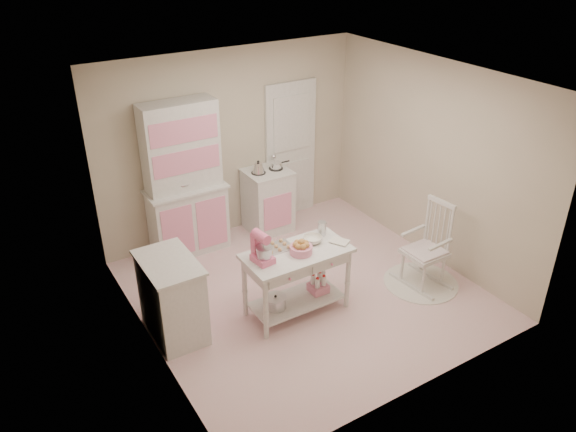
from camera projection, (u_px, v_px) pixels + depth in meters
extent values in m
plane|color=#CA7E84|center=(305.00, 291.00, 6.86)|extent=(3.80, 3.80, 0.00)
cube|color=white|center=(309.00, 80.00, 5.64)|extent=(3.80, 3.80, 0.04)
cube|color=beige|center=(231.00, 144.00, 7.68)|extent=(3.80, 0.04, 2.60)
cube|color=beige|center=(428.00, 278.00, 4.82)|extent=(3.80, 0.04, 2.60)
cube|color=beige|center=(141.00, 241.00, 5.37)|extent=(0.04, 3.80, 2.60)
cube|color=beige|center=(432.00, 161.00, 7.13)|extent=(0.04, 3.80, 2.60)
cube|color=silver|center=(291.00, 151.00, 8.23)|extent=(0.82, 0.05, 2.04)
cube|color=silver|center=(185.00, 180.00, 7.25)|extent=(1.06, 0.50, 2.08)
cube|color=silver|center=(268.00, 200.00, 8.04)|extent=(0.62, 0.57, 0.92)
cube|color=silver|center=(172.00, 298.00, 5.98)|extent=(0.54, 0.84, 0.92)
cylinder|color=white|center=(421.00, 282.00, 7.02)|extent=(0.92, 0.92, 0.01)
cube|color=silver|center=(426.00, 245.00, 6.76)|extent=(0.54, 0.76, 1.10)
cube|color=silver|center=(297.00, 282.00, 6.35)|extent=(1.20, 0.60, 0.80)
cube|color=pink|center=(262.00, 248.00, 5.90)|extent=(0.23, 0.30, 0.34)
cube|color=silver|center=(277.00, 247.00, 6.22)|extent=(0.34, 0.24, 0.02)
cylinder|color=pink|center=(301.00, 250.00, 6.11)|extent=(0.25, 0.25, 0.09)
imported|color=silver|center=(313.00, 239.00, 6.32)|extent=(0.22, 0.22, 0.07)
cylinder|color=silver|center=(322.00, 228.00, 6.44)|extent=(0.10, 0.10, 0.17)
imported|color=silver|center=(337.00, 245.00, 6.27)|extent=(0.23, 0.25, 0.02)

